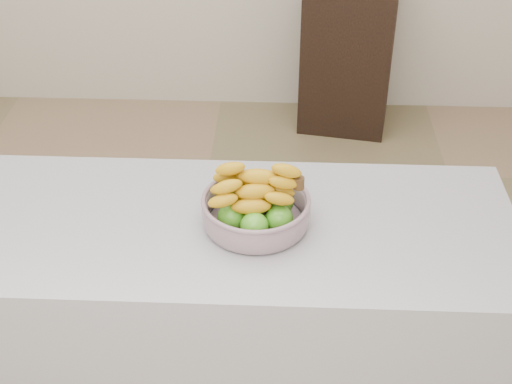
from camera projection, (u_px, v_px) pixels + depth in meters
ground at (176, 351)px, 2.67m from camera, size 4.00×4.00×0.00m
counter at (149, 341)px, 2.11m from camera, size 2.00×0.60×0.90m
cabinet at (348, 53)px, 3.86m from camera, size 0.53×0.45×0.85m
fruit_bowl at (256, 207)px, 1.81m from camera, size 0.28×0.28×0.17m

